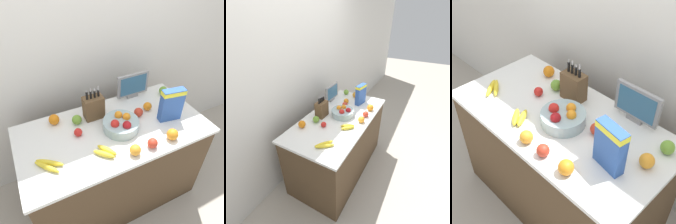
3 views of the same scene
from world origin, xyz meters
TOP-DOWN VIEW (x-y plane):
  - ground_plane at (0.00, 0.00)m, footprint 14.00×14.00m
  - wall_back at (0.00, 0.60)m, footprint 9.00×0.06m
  - counter at (0.00, 0.00)m, footprint 1.51×0.76m
  - knife_block at (-0.08, 0.20)m, footprint 0.16×0.10m
  - small_monitor at (0.35, 0.31)m, footprint 0.31×0.03m
  - cereal_box at (0.47, -0.09)m, footprint 0.20×0.10m
  - fruit_bowl at (0.05, -0.03)m, footprint 0.28×0.28m
  - banana_bunch_left at (-0.55, -0.13)m, footprint 0.19×0.19m
  - banana_bunch_right at (-0.17, -0.20)m, footprint 0.16×0.17m
  - apple_rightmost at (-0.24, 0.19)m, footprint 0.08×0.08m
  - apple_rear at (0.64, 0.22)m, footprint 0.08×0.08m
  - apple_middle at (0.17, -0.29)m, footprint 0.08×0.08m
  - apple_front at (-0.27, 0.05)m, footprint 0.06×0.06m
  - apple_near_bananas at (0.26, 0.05)m, footprint 0.08×0.08m
  - orange_by_cereal at (-0.40, 0.27)m, footprint 0.09×0.09m
  - orange_mid_right at (0.02, -0.29)m, footprint 0.08×0.08m
  - orange_front_center at (0.61, 0.05)m, footprint 0.09×0.09m
  - orange_back_center at (0.34, -0.29)m, footprint 0.09×0.09m
  - orange_mid_left at (0.37, 0.09)m, footprint 0.07×0.07m

SIDE VIEW (x-z plane):
  - ground_plane at x=0.00m, z-range 0.00..0.00m
  - counter at x=0.00m, z-range 0.00..0.89m
  - banana_bunch_left at x=-0.55m, z-range 0.89..0.92m
  - banana_bunch_right at x=-0.17m, z-range 0.89..0.93m
  - apple_front at x=-0.27m, z-range 0.89..0.95m
  - orange_mid_left at x=0.37m, z-range 0.89..0.96m
  - apple_middle at x=0.17m, z-range 0.89..0.96m
  - apple_near_bananas at x=0.26m, z-range 0.89..0.96m
  - apple_rightmost at x=-0.24m, z-range 0.89..0.97m
  - orange_mid_right at x=0.02m, z-range 0.89..0.97m
  - apple_rear at x=0.64m, z-range 0.89..0.97m
  - orange_front_center at x=0.61m, z-range 0.89..0.97m
  - orange_by_cereal at x=-0.40m, z-range 0.89..0.97m
  - orange_back_center at x=0.34m, z-range 0.89..0.98m
  - fruit_bowl at x=0.05m, z-range 0.87..1.00m
  - knife_block at x=-0.08m, z-range 0.84..1.14m
  - small_monitor at x=0.35m, z-range 0.90..1.14m
  - cereal_box at x=0.47m, z-range 0.90..1.19m
  - wall_back at x=0.00m, z-range 0.00..2.60m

